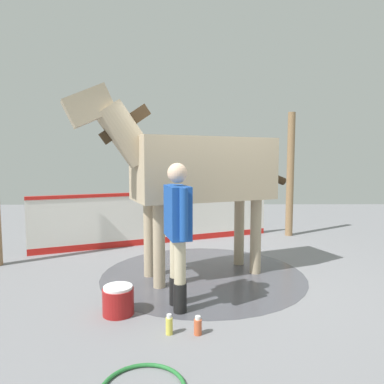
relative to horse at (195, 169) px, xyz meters
name	(u,v)px	position (x,y,z in m)	size (l,w,h in m)	color
ground_plane	(220,276)	(-0.37, 0.00, -1.56)	(16.00, 16.00, 0.02)	gray
wet_patch	(203,274)	(-0.11, -0.05, -1.55)	(2.98, 2.98, 0.00)	#4C4C54
barrier_wall	(160,219)	(0.67, -1.98, -1.07)	(4.59, 1.92, 1.05)	white
roof_post_far	(290,175)	(-2.14, -2.66, -0.20)	(0.16, 0.16, 2.71)	olive
horse	(195,169)	(0.00, 0.00, 0.00)	(3.15, 1.61, 2.63)	tan
handler	(178,226)	(0.22, 1.11, -0.60)	(0.34, 0.65, 1.65)	black
wash_bucket	(118,300)	(0.87, 1.26, -1.40)	(0.34, 0.34, 0.32)	maroon
bottle_shampoo	(169,325)	(0.29, 1.70, -1.46)	(0.07, 0.07, 0.20)	#D8CC4C
bottle_spray	(198,326)	(0.01, 1.71, -1.47)	(0.08, 0.08, 0.18)	#CC5933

